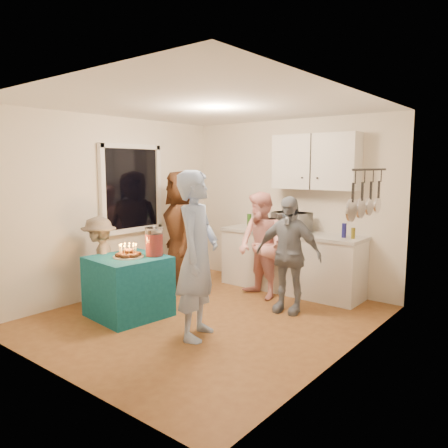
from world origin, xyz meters
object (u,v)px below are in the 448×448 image
Objects in this scene: punch_jar at (154,243)px; woman_back_left at (182,230)px; counter at (290,263)px; party_table at (128,286)px; woman_back_right at (288,254)px; child_near_left at (100,262)px; microwave at (291,222)px; woman_back_center at (261,245)px; man_birthday at (197,255)px.

punch_jar is 0.19× the size of woman_back_left.
party_table is (-1.02, -2.25, -0.05)m from counter.
woman_back_left is at bearing 173.48° from woman_back_right.
punch_jar is at bearing -29.45° from woman_back_left.
woman_back_left reaches higher than counter.
party_table is 0.69× the size of child_near_left.
punch_jar is (-0.81, -2.00, -0.13)m from microwave.
microwave is 1.01m from woman_back_right.
woman_back_center reaches higher than counter.
woman_back_right is 1.23× the size of child_near_left.
counter is 1.44× the size of woman_back_center.
counter is at bearing 67.98° from punch_jar.
woman_back_left is (-1.39, -0.91, -0.15)m from microwave.
counter is 6.47× the size of punch_jar.
microwave is 2.57m from party_table.
woman_back_right is at bearing 42.20° from punch_jar.
punch_jar reaches higher than counter.
man_birthday is at bearing -81.54° from microwave.
woman_back_right reaches higher than counter.
microwave reaches higher than counter.
man_birthday is at bearing 44.07° from child_near_left.
microwave is at bearing 92.34° from woman_back_center.
counter reaches higher than party_table.
punch_jar is 0.89m from child_near_left.
microwave is at bearing 0.00° from counter.
punch_jar is at bearing 49.91° from party_table.
man_birthday is 1.74m from child_near_left.
man_birthday is 1.68m from woman_back_center.
counter is 2.27m from man_birthday.
woman_back_left reaches higher than punch_jar.
woman_back_center is (1.24, 0.34, -0.14)m from woman_back_left.
microwave is 2.22m from man_birthday.
microwave is 2.16m from punch_jar.
microwave is 0.66m from woman_back_center.
woman_back_left reaches higher than woman_back_right.
microwave is at bearing 109.78° from woman_back_right.
punch_jar is 0.22× the size of woman_back_right.
man_birthday is (0.93, -0.21, -0.01)m from punch_jar.
man_birthday is at bearing -12.91° from punch_jar.
counter is at bearing 65.58° from party_table.
microwave is at bearing -18.91° from man_birthday.
man_birthday reaches higher than woman_back_right.
man_birthday is 1.41m from woman_back_right.
child_near_left reaches higher than microwave.
punch_jar is 0.18× the size of man_birthday.
woman_back_left is 1.19× the size of woman_back_center.
woman_back_center is (0.66, 1.43, -0.17)m from punch_jar.
man_birthday reaches higher than woman_back_center.
woman_back_left is at bearing 105.18° from party_table.
party_table is 0.56× the size of woman_back_center.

